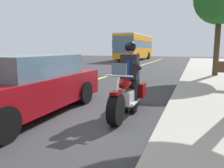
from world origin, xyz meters
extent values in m
plane|color=#333335|center=(0.00, 0.00, 0.00)|extent=(80.00, 80.00, 0.00)
cube|color=#E5DB4C|center=(0.00, -2.00, 0.01)|extent=(60.00, 0.16, 0.01)
cylinder|color=black|center=(0.51, 1.15, 0.33)|extent=(0.66, 0.21, 0.66)
cylinder|color=black|center=(-1.04, 1.13, 0.33)|extent=(0.66, 0.21, 0.66)
cube|color=silver|center=(-0.29, 1.14, 0.42)|extent=(0.56, 0.29, 0.32)
ellipsoid|color=#720505|center=(-0.09, 1.14, 0.78)|extent=(0.56, 0.29, 0.24)
cube|color=black|center=(-0.64, 1.14, 0.74)|extent=(0.70, 0.29, 0.12)
cube|color=#720505|center=(-0.99, 1.35, 0.48)|extent=(0.40, 0.12, 0.36)
cube|color=#720505|center=(-0.99, 0.91, 0.48)|extent=(0.40, 0.12, 0.36)
cylinder|color=silver|center=(0.49, 1.15, 0.60)|extent=(0.35, 0.05, 0.76)
cylinder|color=silver|center=(0.33, 1.15, 1.00)|extent=(0.04, 0.60, 0.04)
cube|color=#720505|center=(0.51, 1.15, 0.68)|extent=(0.36, 0.16, 0.06)
cylinder|color=silver|center=(-0.59, 1.30, 0.26)|extent=(0.90, 0.09, 0.08)
cube|color=slate|center=(0.31, 1.15, 1.12)|extent=(0.04, 0.32, 0.28)
cylinder|color=black|center=(-0.54, 1.26, 0.42)|extent=(0.14, 0.14, 0.84)
cube|color=black|center=(-0.48, 1.26, 0.05)|extent=(0.26, 0.11, 0.10)
cylinder|color=black|center=(-0.54, 1.02, 0.42)|extent=(0.14, 0.14, 0.84)
cube|color=black|center=(-0.48, 1.02, 0.05)|extent=(0.26, 0.11, 0.10)
cube|color=black|center=(-0.54, 1.14, 1.12)|extent=(0.32, 0.40, 0.60)
cube|color=navy|center=(-0.38, 1.14, 1.08)|extent=(0.02, 0.07, 0.44)
cylinder|color=black|center=(-0.36, 1.36, 1.18)|extent=(0.55, 0.11, 0.28)
cylinder|color=black|center=(-0.36, 0.92, 1.18)|extent=(0.55, 0.11, 0.28)
sphere|color=tan|center=(-0.54, 1.14, 1.55)|extent=(0.22, 0.22, 0.22)
sphere|color=black|center=(-0.54, 1.14, 1.60)|extent=(0.28, 0.28, 0.28)
cube|color=orange|center=(-24.94, -5.03, 1.77)|extent=(11.00, 2.50, 2.85)
cube|color=slate|center=(-24.94, -5.03, 2.10)|extent=(11.04, 2.52, 0.90)
cube|color=slate|center=(-19.44, -5.03, 2.00)|extent=(0.06, 2.40, 1.90)
cube|color=white|center=(-24.94, -5.03, 3.25)|extent=(11.00, 2.50, 0.10)
cylinder|color=black|center=(-21.34, -3.83, 0.50)|extent=(1.00, 0.30, 1.00)
cylinder|color=black|center=(-21.34, -6.23, 0.50)|extent=(1.00, 0.30, 1.00)
cylinder|color=black|center=(-28.14, -3.83, 0.50)|extent=(1.00, 0.30, 1.00)
cylinder|color=black|center=(-28.14, -6.23, 0.50)|extent=(1.00, 0.30, 1.00)
cube|color=maroon|center=(0.55, -1.15, 0.55)|extent=(4.60, 1.80, 0.70)
cube|color=slate|center=(0.35, -1.15, 1.10)|extent=(2.40, 1.60, 0.60)
cylinder|color=black|center=(2.00, -0.30, 0.32)|extent=(0.64, 0.22, 0.64)
cylinder|color=black|center=(-0.90, -0.30, 0.32)|extent=(0.64, 0.22, 0.64)
cylinder|color=black|center=(-0.90, -2.00, 0.32)|extent=(0.64, 0.22, 0.64)
cylinder|color=#42301E|center=(-8.29, 3.64, 1.61)|extent=(0.28, 0.28, 2.92)
camera|label=1|loc=(4.68, 2.60, 1.56)|focal=35.92mm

